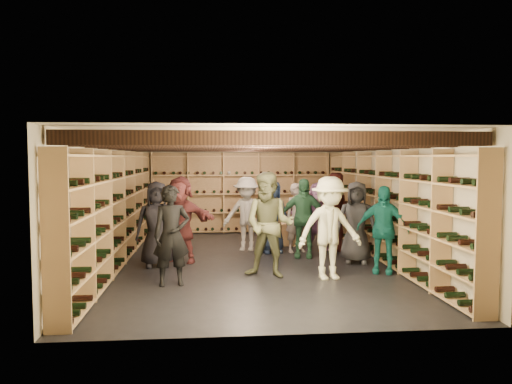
{
  "coord_description": "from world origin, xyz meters",
  "views": [
    {
      "loc": [
        -0.82,
        -9.52,
        2.03
      ],
      "look_at": [
        0.07,
        0.2,
        1.35
      ],
      "focal_mm": 35.0,
      "sensor_mm": 36.0,
      "label": 1
    }
  ],
  "objects_px": {
    "crate_loose": "(269,245)",
    "person_7": "(297,218)",
    "person_2": "(269,225)",
    "person_3": "(330,228)",
    "person_6": "(272,216)",
    "person_10": "(303,218)",
    "person_0": "(157,224)",
    "person_4": "(383,229)",
    "crate_stack_right": "(286,234)",
    "person_8": "(338,213)",
    "crate_stack_left": "(270,234)",
    "person_5": "(180,219)",
    "person_1": "(172,235)",
    "person_11": "(318,216)",
    "person_9": "(247,214)",
    "person_12": "(356,222)"
  },
  "relations": [
    {
      "from": "crate_loose",
      "to": "person_7",
      "type": "bearing_deg",
      "value": -33.81
    },
    {
      "from": "person_2",
      "to": "person_3",
      "type": "bearing_deg",
      "value": 8.23
    },
    {
      "from": "person_6",
      "to": "person_10",
      "type": "bearing_deg",
      "value": -57.12
    },
    {
      "from": "person_0",
      "to": "person_4",
      "type": "xyz_separation_m",
      "value": [
        3.99,
        -0.88,
        -0.03
      ]
    },
    {
      "from": "crate_stack_right",
      "to": "person_8",
      "type": "bearing_deg",
      "value": -49.56
    },
    {
      "from": "crate_stack_left",
      "to": "person_5",
      "type": "relative_size",
      "value": 0.41
    },
    {
      "from": "person_1",
      "to": "person_11",
      "type": "height_order",
      "value": "person_1"
    },
    {
      "from": "person_9",
      "to": "person_10",
      "type": "height_order",
      "value": "same"
    },
    {
      "from": "person_3",
      "to": "person_11",
      "type": "relative_size",
      "value": 1.15
    },
    {
      "from": "crate_stack_right",
      "to": "person_10",
      "type": "distance_m",
      "value": 1.51
    },
    {
      "from": "crate_loose",
      "to": "person_12",
      "type": "xyz_separation_m",
      "value": [
        1.51,
        -1.54,
        0.7
      ]
    },
    {
      "from": "person_2",
      "to": "person_5",
      "type": "xyz_separation_m",
      "value": [
        -1.57,
        1.36,
        -0.06
      ]
    },
    {
      "from": "person_11",
      "to": "person_5",
      "type": "bearing_deg",
      "value": -153.41
    },
    {
      "from": "person_10",
      "to": "person_12",
      "type": "xyz_separation_m",
      "value": [
        0.92,
        -0.61,
        -0.02
      ]
    },
    {
      "from": "person_1",
      "to": "person_7",
      "type": "bearing_deg",
      "value": 34.68
    },
    {
      "from": "person_1",
      "to": "person_6",
      "type": "xyz_separation_m",
      "value": [
        1.91,
        2.59,
        -0.02
      ]
    },
    {
      "from": "crate_stack_left",
      "to": "person_4",
      "type": "height_order",
      "value": "person_4"
    },
    {
      "from": "person_5",
      "to": "person_12",
      "type": "relative_size",
      "value": 1.06
    },
    {
      "from": "crate_stack_left",
      "to": "crate_stack_right",
      "type": "relative_size",
      "value": 1.32
    },
    {
      "from": "person_10",
      "to": "person_5",
      "type": "bearing_deg",
      "value": -161.29
    },
    {
      "from": "crate_stack_left",
      "to": "person_2",
      "type": "relative_size",
      "value": 0.38
    },
    {
      "from": "crate_stack_right",
      "to": "person_7",
      "type": "height_order",
      "value": "person_7"
    },
    {
      "from": "person_3",
      "to": "person_6",
      "type": "relative_size",
      "value": 1.11
    },
    {
      "from": "person_7",
      "to": "person_3",
      "type": "bearing_deg",
      "value": -102.19
    },
    {
      "from": "person_0",
      "to": "person_1",
      "type": "xyz_separation_m",
      "value": [
        0.38,
        -1.41,
        0.0
      ]
    },
    {
      "from": "person_0",
      "to": "person_6",
      "type": "bearing_deg",
      "value": 19.5
    },
    {
      "from": "person_7",
      "to": "person_1",
      "type": "bearing_deg",
      "value": -148.97
    },
    {
      "from": "person_4",
      "to": "crate_stack_right",
      "type": "bearing_deg",
      "value": 136.36
    },
    {
      "from": "person_3",
      "to": "person_11",
      "type": "height_order",
      "value": "person_3"
    },
    {
      "from": "person_6",
      "to": "crate_stack_left",
      "type": "bearing_deg",
      "value": 78.59
    },
    {
      "from": "person_0",
      "to": "person_4",
      "type": "distance_m",
      "value": 4.09
    },
    {
      "from": "person_6",
      "to": "person_12",
      "type": "distance_m",
      "value": 1.9
    },
    {
      "from": "person_0",
      "to": "person_8",
      "type": "xyz_separation_m",
      "value": [
        3.66,
        0.93,
        0.06
      ]
    },
    {
      "from": "person_10",
      "to": "person_8",
      "type": "bearing_deg",
      "value": 35.51
    },
    {
      "from": "person_1",
      "to": "person_7",
      "type": "distance_m",
      "value": 3.55
    },
    {
      "from": "person_10",
      "to": "person_0",
      "type": "bearing_deg",
      "value": -154.88
    },
    {
      "from": "crate_loose",
      "to": "person_2",
      "type": "xyz_separation_m",
      "value": [
        -0.29,
        -2.53,
        0.81
      ]
    },
    {
      "from": "crate_loose",
      "to": "person_4",
      "type": "xyz_separation_m",
      "value": [
        1.72,
        -2.41,
        0.68
      ]
    },
    {
      "from": "person_11",
      "to": "crate_stack_left",
      "type": "bearing_deg",
      "value": 179.29
    },
    {
      "from": "crate_loose",
      "to": "person_5",
      "type": "bearing_deg",
      "value": -147.95
    },
    {
      "from": "person_9",
      "to": "person_11",
      "type": "height_order",
      "value": "person_9"
    },
    {
      "from": "person_2",
      "to": "crate_stack_right",
      "type": "bearing_deg",
      "value": 97.51
    },
    {
      "from": "crate_stack_left",
      "to": "person_11",
      "type": "distance_m",
      "value": 1.14
    },
    {
      "from": "person_5",
      "to": "crate_stack_right",
      "type": "bearing_deg",
      "value": 59.02
    },
    {
      "from": "person_6",
      "to": "person_12",
      "type": "bearing_deg",
      "value": -50.14
    },
    {
      "from": "person_8",
      "to": "person_0",
      "type": "bearing_deg",
      "value": -159.82
    },
    {
      "from": "crate_loose",
      "to": "person_6",
      "type": "relative_size",
      "value": 0.32
    },
    {
      "from": "person_10",
      "to": "person_12",
      "type": "bearing_deg",
      "value": -20.22
    },
    {
      "from": "person_9",
      "to": "person_10",
      "type": "relative_size",
      "value": 1.0
    },
    {
      "from": "person_1",
      "to": "person_2",
      "type": "bearing_deg",
      "value": 2.97
    }
  ]
}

